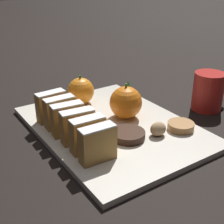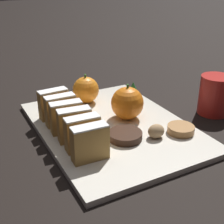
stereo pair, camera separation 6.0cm
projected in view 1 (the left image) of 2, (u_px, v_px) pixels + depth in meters
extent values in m
plane|color=black|center=(112.00, 129.00, 0.69)|extent=(6.00, 6.00, 0.00)
cube|color=silver|center=(112.00, 127.00, 0.69)|extent=(0.30, 0.41, 0.01)
cube|color=#B28442|center=(98.00, 145.00, 0.55)|extent=(0.07, 0.03, 0.06)
cube|color=white|center=(97.00, 128.00, 0.53)|extent=(0.07, 0.03, 0.00)
cube|color=#B28442|center=(88.00, 135.00, 0.58)|extent=(0.07, 0.03, 0.06)
cube|color=white|center=(87.00, 119.00, 0.56)|extent=(0.07, 0.03, 0.00)
cube|color=#B28442|center=(78.00, 127.00, 0.61)|extent=(0.07, 0.03, 0.06)
cube|color=white|center=(77.00, 111.00, 0.59)|extent=(0.07, 0.03, 0.00)
cube|color=#B28442|center=(68.00, 120.00, 0.64)|extent=(0.07, 0.03, 0.06)
cube|color=white|center=(67.00, 105.00, 0.62)|extent=(0.07, 0.03, 0.00)
cube|color=#B28442|center=(60.00, 113.00, 0.66)|extent=(0.07, 0.03, 0.06)
cube|color=white|center=(59.00, 98.00, 0.65)|extent=(0.07, 0.03, 0.00)
cube|color=#B28442|center=(51.00, 107.00, 0.69)|extent=(0.07, 0.03, 0.06)
cube|color=white|center=(50.00, 93.00, 0.68)|extent=(0.07, 0.03, 0.00)
sphere|color=orange|center=(126.00, 103.00, 0.70)|extent=(0.07, 0.07, 0.07)
cylinder|color=#38702D|center=(126.00, 86.00, 0.69)|extent=(0.01, 0.01, 0.01)
sphere|color=orange|center=(80.00, 91.00, 0.78)|extent=(0.07, 0.07, 0.07)
cylinder|color=#38702D|center=(80.00, 77.00, 0.76)|extent=(0.01, 0.01, 0.01)
ellipsoid|color=tan|center=(158.00, 129.00, 0.64)|extent=(0.03, 0.03, 0.03)
cylinder|color=black|center=(128.00, 135.00, 0.63)|extent=(0.07, 0.07, 0.02)
cylinder|color=#A3703D|center=(181.00, 126.00, 0.66)|extent=(0.06, 0.06, 0.02)
cone|color=#23662D|center=(128.00, 92.00, 0.79)|extent=(0.05, 0.05, 0.06)
cylinder|color=red|center=(208.00, 91.00, 0.77)|extent=(0.07, 0.07, 0.09)
torus|color=red|center=(220.00, 86.00, 0.79)|extent=(0.05, 0.01, 0.05)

